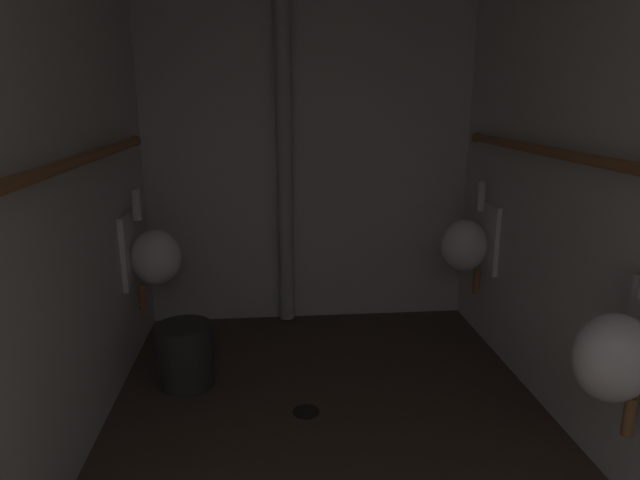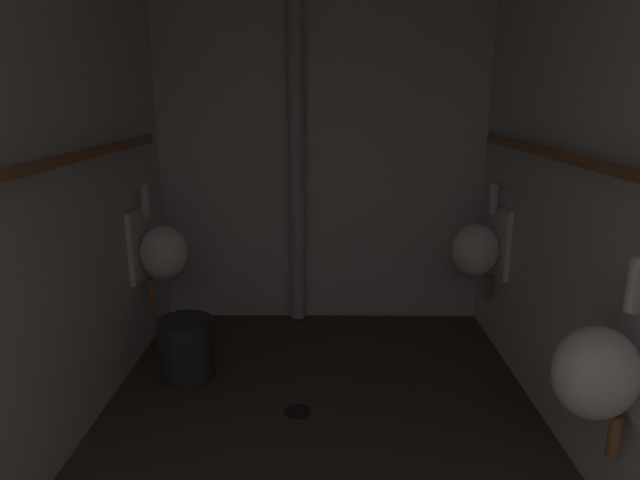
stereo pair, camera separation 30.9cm
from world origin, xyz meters
The scene contains 7 objects.
wall_back centered at (0.00, 4.17, 1.20)m, with size 2.39×0.06×2.40m, color silver.
urinal_left_mid centered at (-0.99, 3.55, 0.67)m, with size 0.32×0.30×0.76m.
urinal_right_mid centered at (0.99, 2.05, 0.67)m, with size 0.32×0.30×0.76m.
urinal_right_far centered at (0.99, 3.64, 0.67)m, with size 0.32×0.30×0.76m.
standpipe_back_wall centered at (-0.17, 4.06, 1.20)m, with size 0.10×0.10×2.35m, color #B2B2B2.
floor_drain centered at (-0.12, 2.84, 0.00)m, with size 0.14×0.14×0.01m, color black.
waste_bin centered at (-0.78, 3.21, 0.18)m, with size 0.31×0.31×0.35m, color #2D2D2D.
Camera 2 is at (0.02, 0.29, 1.59)m, focal length 31.09 mm.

